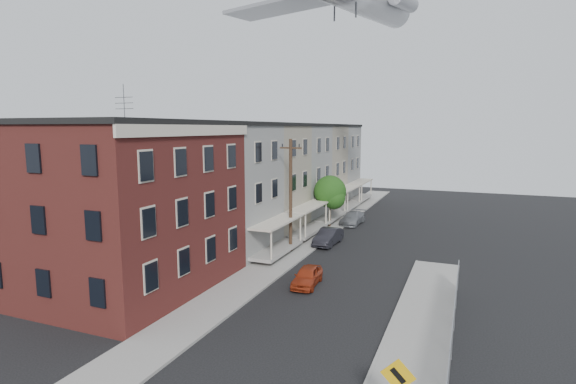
% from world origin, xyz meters
% --- Properties ---
extents(sidewalk_left, '(3.00, 62.00, 0.12)m').
position_xyz_m(sidewalk_left, '(-5.50, 24.00, 0.06)').
color(sidewalk_left, gray).
rests_on(sidewalk_left, ground).
extents(sidewalk_right, '(3.00, 26.00, 0.12)m').
position_xyz_m(sidewalk_right, '(5.50, 6.00, 0.06)').
color(sidewalk_right, gray).
rests_on(sidewalk_right, ground).
extents(curb_left, '(0.15, 62.00, 0.14)m').
position_xyz_m(curb_left, '(-4.05, 24.00, 0.07)').
color(curb_left, gray).
rests_on(curb_left, ground).
extents(curb_right, '(0.15, 26.00, 0.14)m').
position_xyz_m(curb_right, '(4.05, 6.00, 0.07)').
color(curb_right, gray).
rests_on(curb_right, ground).
extents(corner_building, '(10.31, 12.30, 12.15)m').
position_xyz_m(corner_building, '(-12.00, 7.00, 5.16)').
color(corner_building, '#361511').
rests_on(corner_building, ground).
extents(row_house_a, '(11.98, 7.00, 10.30)m').
position_xyz_m(row_house_a, '(-11.96, 16.50, 5.13)').
color(row_house_a, slate).
rests_on(row_house_a, ground).
extents(row_house_b, '(11.98, 7.00, 10.30)m').
position_xyz_m(row_house_b, '(-11.96, 23.50, 5.13)').
color(row_house_b, gray).
rests_on(row_house_b, ground).
extents(row_house_c, '(11.98, 7.00, 10.30)m').
position_xyz_m(row_house_c, '(-11.96, 30.50, 5.13)').
color(row_house_c, slate).
rests_on(row_house_c, ground).
extents(row_house_d, '(11.98, 7.00, 10.30)m').
position_xyz_m(row_house_d, '(-11.96, 37.50, 5.13)').
color(row_house_d, gray).
rests_on(row_house_d, ground).
extents(row_house_e, '(11.98, 7.00, 10.30)m').
position_xyz_m(row_house_e, '(-11.96, 44.50, 5.13)').
color(row_house_e, slate).
rests_on(row_house_e, ground).
extents(chainlink_fence, '(0.06, 18.06, 1.90)m').
position_xyz_m(chainlink_fence, '(7.00, 5.00, 1.00)').
color(chainlink_fence, gray).
rests_on(chainlink_fence, ground).
extents(utility_pole, '(1.80, 0.26, 9.00)m').
position_xyz_m(utility_pole, '(-5.60, 18.00, 4.67)').
color(utility_pole, black).
rests_on(utility_pole, ground).
extents(street_tree, '(3.22, 3.20, 5.20)m').
position_xyz_m(street_tree, '(-5.27, 27.92, 3.45)').
color(street_tree, black).
rests_on(street_tree, ground).
extents(car_near, '(1.66, 3.60, 1.20)m').
position_xyz_m(car_near, '(-1.80, 11.31, 0.60)').
color(car_near, '#9C2E14').
rests_on(car_near, ground).
extents(car_mid, '(1.65, 4.25, 1.38)m').
position_xyz_m(car_mid, '(-3.51, 21.39, 0.69)').
color(car_mid, black).
rests_on(car_mid, ground).
extents(car_far, '(2.07, 4.52, 1.28)m').
position_xyz_m(car_far, '(-3.60, 30.20, 0.64)').
color(car_far, slate).
rests_on(car_far, ground).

